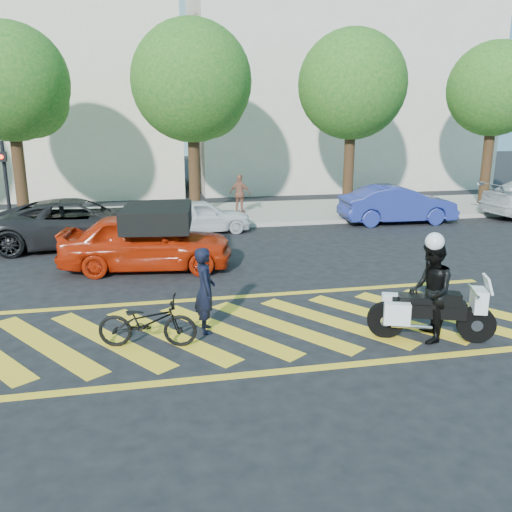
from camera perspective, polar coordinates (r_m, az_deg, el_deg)
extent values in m
plane|color=black|center=(10.69, 0.04, -7.58)|extent=(90.00, 90.00, 0.00)
cube|color=#9E998E|center=(22.14, -6.39, 4.28)|extent=(60.00, 5.00, 0.15)
cube|color=yellow|center=(10.66, -21.20, -8.69)|extent=(2.43, 3.21, 0.01)
cube|color=yellow|center=(10.52, -15.23, -8.49)|extent=(2.43, 3.21, 0.01)
cube|color=yellow|center=(10.50, -9.17, -8.19)|extent=(2.43, 3.21, 0.01)
cube|color=yellow|center=(10.59, -3.17, -7.80)|extent=(2.43, 3.21, 0.01)
cube|color=yellow|center=(10.80, 2.65, -7.34)|extent=(2.43, 3.21, 0.01)
cube|color=yellow|center=(11.11, 8.20, -6.84)|extent=(2.43, 3.21, 0.01)
cube|color=yellow|center=(11.52, 13.38, -6.31)|extent=(2.43, 3.21, 0.01)
cube|color=yellow|center=(12.01, 18.17, -5.77)|extent=(2.43, 3.21, 0.01)
cube|color=yellow|center=(12.58, 22.54, -5.25)|extent=(2.43, 3.21, 0.01)
cube|color=yellow|center=(9.01, 2.58, -12.05)|extent=(12.00, 0.20, 0.01)
cube|color=yellow|center=(12.44, -1.77, -4.30)|extent=(12.00, 0.20, 0.01)
cube|color=beige|center=(31.27, -23.73, 15.28)|extent=(16.00, 8.00, 10.00)
cube|color=beige|center=(32.64, 8.30, 17.13)|extent=(16.00, 8.00, 11.00)
cylinder|color=black|center=(22.23, -23.63, 8.21)|extent=(0.44, 0.44, 4.00)
sphere|color=#155118|center=(22.16, -24.50, 16.32)|extent=(4.20, 4.20, 4.20)
sphere|color=#155118|center=(22.32, -22.61, 14.85)|extent=(2.73, 2.73, 2.73)
cylinder|color=black|center=(21.87, -6.54, 9.25)|extent=(0.44, 0.44, 4.00)
sphere|color=#155118|center=(21.81, -6.80, 17.81)|extent=(4.60, 4.60, 4.60)
sphere|color=#155118|center=(22.14, -5.21, 16.02)|extent=(2.99, 2.99, 2.99)
cylinder|color=black|center=(23.39, 9.74, 9.48)|extent=(0.44, 0.44, 4.00)
sphere|color=#155118|center=(23.33, 10.10, 17.36)|extent=(4.40, 4.40, 4.40)
sphere|color=#155118|center=(23.81, 11.14, 15.66)|extent=(2.86, 2.86, 2.86)
cylinder|color=black|center=(26.46, 23.13, 9.12)|extent=(0.44, 0.44, 4.00)
sphere|color=#155118|center=(26.40, 23.83, 15.81)|extent=(4.00, 4.00, 4.00)
sphere|color=#155118|center=(26.98, 24.39, 14.42)|extent=(2.60, 2.60, 2.60)
cylinder|color=black|center=(20.13, -24.72, 6.39)|extent=(0.12, 0.12, 3.20)
cube|color=black|center=(19.84, -25.18, 9.44)|extent=(0.28, 0.18, 0.32)
sphere|color=#FF260C|center=(19.74, -25.25, 9.41)|extent=(0.14, 0.14, 0.14)
imported|color=black|center=(10.31, -5.38, -3.59)|extent=(0.42, 0.62, 1.66)
imported|color=black|center=(9.92, -11.36, -6.83)|extent=(1.85, 0.95, 0.92)
cylinder|color=black|center=(10.45, 13.49, -6.54)|extent=(0.69, 0.37, 0.68)
cylinder|color=silver|center=(10.45, 13.49, -6.54)|extent=(0.25, 0.23, 0.21)
cylinder|color=black|center=(10.73, 22.16, -6.69)|extent=(0.69, 0.37, 0.68)
cylinder|color=silver|center=(10.73, 22.16, -6.69)|extent=(0.25, 0.23, 0.21)
cube|color=black|center=(10.46, 17.71, -5.31)|extent=(1.31, 0.70, 0.31)
cube|color=black|center=(10.45, 19.48, -4.27)|extent=(0.54, 0.45, 0.23)
cube|color=black|center=(10.36, 16.38, -4.31)|extent=(0.66, 0.53, 0.12)
cube|color=silver|center=(10.58, 22.41, -4.33)|extent=(0.36, 0.49, 0.41)
cube|color=silver|center=(10.64, 14.33, -4.90)|extent=(0.50, 0.34, 0.39)
cube|color=silver|center=(10.14, 14.63, -5.91)|extent=(0.50, 0.34, 0.39)
imported|color=black|center=(10.34, 17.89, -3.58)|extent=(0.98, 1.10, 1.88)
imported|color=#B52208|center=(14.72, -11.46, 1.52)|extent=(4.71, 2.38, 1.54)
imported|color=black|center=(17.90, -18.09, 3.34)|extent=(5.44, 2.63, 1.49)
imported|color=silver|center=(19.11, -5.85, 4.21)|extent=(3.58, 1.65, 1.19)
imported|color=navy|center=(21.39, 14.67, 5.27)|extent=(4.40, 1.68, 1.43)
imported|color=#8F5441|center=(21.92, -1.69, 6.54)|extent=(0.97, 0.84, 1.56)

